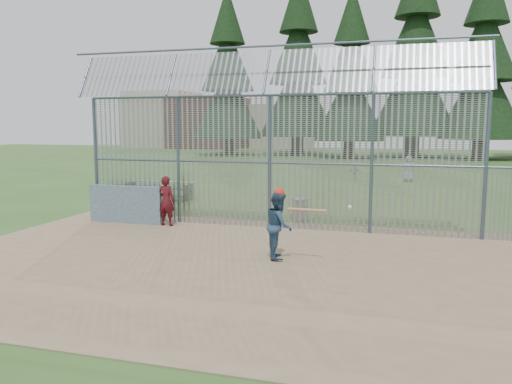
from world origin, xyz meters
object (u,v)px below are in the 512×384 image
(onlooker, at_px, (166,201))
(bleacher, at_px, (160,189))
(batter, at_px, (279,225))
(trash_can, at_px, (300,209))
(dugout_wall, at_px, (125,204))

(onlooker, height_order, bleacher, onlooker)
(batter, bearing_deg, trash_can, -9.46)
(dugout_wall, height_order, batter, batter)
(batter, xyz_separation_m, onlooker, (-4.25, 2.78, -0.00))
(onlooker, distance_m, trash_can, 4.34)
(dugout_wall, relative_size, trash_can, 3.05)
(batter, bearing_deg, onlooker, 42.27)
(onlooker, bearing_deg, dugout_wall, 2.35)
(dugout_wall, height_order, bleacher, dugout_wall)
(bleacher, bearing_deg, dugout_wall, -74.62)
(batter, distance_m, bleacher, 10.75)
(trash_can, bearing_deg, onlooker, -152.10)
(onlooker, xyz_separation_m, trash_can, (3.82, 2.02, -0.42))
(onlooker, relative_size, bleacher, 0.52)
(onlooker, bearing_deg, trash_can, -148.55)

